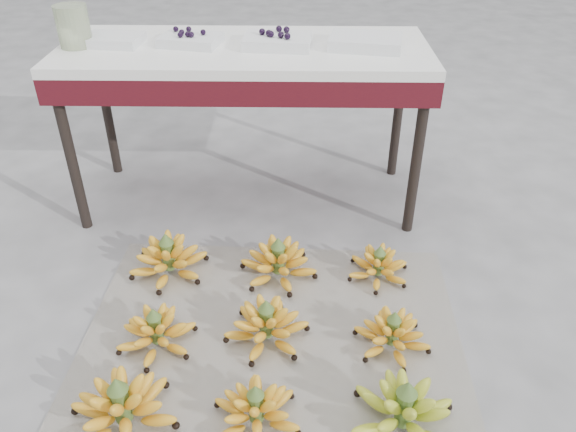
{
  "coord_description": "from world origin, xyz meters",
  "views": [
    {
      "loc": [
        0.11,
        -1.27,
        1.37
      ],
      "look_at": [
        0.08,
        0.38,
        0.28
      ],
      "focal_mm": 35.0,
      "sensor_mm": 36.0,
      "label": 1
    }
  ],
  "objects_px": {
    "bunch_mid_left": "(156,332)",
    "tray_left": "(190,40)",
    "bunch_front_right": "(404,412)",
    "tray_right": "(277,41)",
    "glass_jar": "(73,26)",
    "bunch_mid_center": "(267,326)",
    "bunch_back_right": "(378,266)",
    "tray_far_right": "(366,42)",
    "bunch_front_center": "(256,411)",
    "bunch_front_left": "(122,408)",
    "vendor_table": "(245,66)",
    "newspaper_mat": "(271,345)",
    "bunch_back_left": "(169,259)",
    "bunch_mid_right": "(392,334)",
    "tray_far_left": "(113,40)",
    "bunch_back_center": "(278,263)"
  },
  "relations": [
    {
      "from": "bunch_mid_left",
      "to": "tray_left",
      "type": "relative_size",
      "value": 1.03
    },
    {
      "from": "bunch_front_right",
      "to": "tray_right",
      "type": "bearing_deg",
      "value": 90.19
    },
    {
      "from": "bunch_mid_left",
      "to": "tray_right",
      "type": "distance_m",
      "value": 1.2
    },
    {
      "from": "glass_jar",
      "to": "bunch_front_right",
      "type": "bearing_deg",
      "value": -45.86
    },
    {
      "from": "bunch_mid_center",
      "to": "glass_jar",
      "type": "xyz_separation_m",
      "value": [
        -0.78,
        0.88,
        0.72
      ]
    },
    {
      "from": "bunch_back_right",
      "to": "bunch_front_right",
      "type": "bearing_deg",
      "value": -83.57
    },
    {
      "from": "bunch_mid_left",
      "to": "tray_far_right",
      "type": "distance_m",
      "value": 1.34
    },
    {
      "from": "bunch_back_right",
      "to": "bunch_front_center",
      "type": "bearing_deg",
      "value": -115.27
    },
    {
      "from": "tray_left",
      "to": "glass_jar",
      "type": "bearing_deg",
      "value": -175.6
    },
    {
      "from": "bunch_front_left",
      "to": "bunch_mid_center",
      "type": "relative_size",
      "value": 1.19
    },
    {
      "from": "bunch_mid_center",
      "to": "bunch_back_right",
      "type": "relative_size",
      "value": 1.28
    },
    {
      "from": "tray_right",
      "to": "glass_jar",
      "type": "height_order",
      "value": "glass_jar"
    },
    {
      "from": "bunch_front_left",
      "to": "tray_right",
      "type": "bearing_deg",
      "value": 95.54
    },
    {
      "from": "tray_right",
      "to": "bunch_mid_center",
      "type": "bearing_deg",
      "value": -90.8
    },
    {
      "from": "bunch_mid_center",
      "to": "vendor_table",
      "type": "bearing_deg",
      "value": 112.48
    },
    {
      "from": "newspaper_mat",
      "to": "bunch_back_left",
      "type": "xyz_separation_m",
      "value": [
        -0.4,
        0.37,
        0.06
      ]
    },
    {
      "from": "bunch_front_right",
      "to": "vendor_table",
      "type": "bearing_deg",
      "value": 95.51
    },
    {
      "from": "bunch_mid_center",
      "to": "tray_right",
      "type": "distance_m",
      "value": 1.11
    },
    {
      "from": "tray_far_right",
      "to": "vendor_table",
      "type": "bearing_deg",
      "value": 178.18
    },
    {
      "from": "bunch_front_left",
      "to": "bunch_back_left",
      "type": "bearing_deg",
      "value": 113.8
    },
    {
      "from": "bunch_mid_right",
      "to": "bunch_mid_left",
      "type": "bearing_deg",
      "value": -158.83
    },
    {
      "from": "bunch_mid_left",
      "to": "bunch_back_left",
      "type": "distance_m",
      "value": 0.38
    },
    {
      "from": "newspaper_mat",
      "to": "bunch_back_left",
      "type": "distance_m",
      "value": 0.55
    },
    {
      "from": "bunch_back_right",
      "to": "vendor_table",
      "type": "bearing_deg",
      "value": 139.72
    },
    {
      "from": "bunch_back_right",
      "to": "tray_far_right",
      "type": "distance_m",
      "value": 0.88
    },
    {
      "from": "bunch_back_left",
      "to": "bunch_back_right",
      "type": "relative_size",
      "value": 1.41
    },
    {
      "from": "tray_far_right",
      "to": "glass_jar",
      "type": "height_order",
      "value": "glass_jar"
    },
    {
      "from": "bunch_back_left",
      "to": "bunch_front_left",
      "type": "bearing_deg",
      "value": -107.92
    },
    {
      "from": "bunch_back_right",
      "to": "glass_jar",
      "type": "relative_size",
      "value": 1.66
    },
    {
      "from": "bunch_front_right",
      "to": "bunch_back_right",
      "type": "distance_m",
      "value": 0.66
    },
    {
      "from": "bunch_back_right",
      "to": "bunch_mid_center",
      "type": "bearing_deg",
      "value": -133.72
    },
    {
      "from": "bunch_front_right",
      "to": "bunch_back_left",
      "type": "relative_size",
      "value": 1.03
    },
    {
      "from": "vendor_table",
      "to": "tray_right",
      "type": "bearing_deg",
      "value": -4.33
    },
    {
      "from": "bunch_front_right",
      "to": "glass_jar",
      "type": "xyz_separation_m",
      "value": [
        -1.17,
        1.21,
        0.72
      ]
    },
    {
      "from": "bunch_front_left",
      "to": "tray_far_right",
      "type": "relative_size",
      "value": 1.3
    },
    {
      "from": "bunch_mid_center",
      "to": "tray_far_left",
      "type": "xyz_separation_m",
      "value": [
        -0.64,
        0.91,
        0.66
      ]
    },
    {
      "from": "bunch_back_left",
      "to": "tray_far_right",
      "type": "distance_m",
      "value": 1.14
    },
    {
      "from": "bunch_front_right",
      "to": "bunch_mid_right",
      "type": "height_order",
      "value": "bunch_front_right"
    },
    {
      "from": "bunch_mid_right",
      "to": "tray_far_left",
      "type": "xyz_separation_m",
      "value": [
        -1.05,
        0.93,
        0.67
      ]
    },
    {
      "from": "tray_far_left",
      "to": "bunch_back_center",
      "type": "bearing_deg",
      "value": -40.87
    },
    {
      "from": "bunch_back_center",
      "to": "tray_right",
      "type": "distance_m",
      "value": 0.87
    },
    {
      "from": "bunch_front_center",
      "to": "bunch_front_right",
      "type": "bearing_deg",
      "value": -16.88
    },
    {
      "from": "bunch_back_center",
      "to": "tray_left",
      "type": "xyz_separation_m",
      "value": [
        -0.36,
        0.58,
        0.66
      ]
    },
    {
      "from": "bunch_mid_right",
      "to": "tray_left",
      "type": "xyz_separation_m",
      "value": [
        -0.74,
        0.94,
        0.67
      ]
    },
    {
      "from": "bunch_mid_right",
      "to": "tray_far_right",
      "type": "bearing_deg",
      "value": 113.67
    },
    {
      "from": "bunch_front_left",
      "to": "bunch_back_right",
      "type": "relative_size",
      "value": 1.53
    },
    {
      "from": "bunch_front_center",
      "to": "bunch_mid_right",
      "type": "bearing_deg",
      "value": 19.66
    },
    {
      "from": "tray_far_left",
      "to": "tray_right",
      "type": "xyz_separation_m",
      "value": [
        0.66,
        -0.02,
        0.0
      ]
    },
    {
      "from": "bunch_front_left",
      "to": "bunch_front_center",
      "type": "bearing_deg",
      "value": 24.66
    },
    {
      "from": "bunch_front_left",
      "to": "bunch_mid_right",
      "type": "relative_size",
      "value": 1.27
    }
  ]
}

